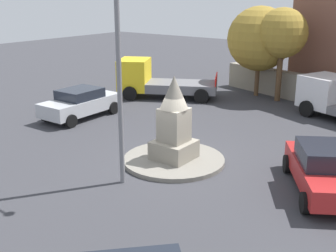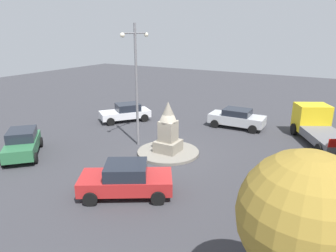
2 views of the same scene
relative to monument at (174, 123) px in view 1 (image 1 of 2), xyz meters
name	(u,v)px [view 1 (image 1 of 2)]	position (x,y,z in m)	size (l,w,h in m)	color
ground_plane	(174,162)	(0.00, 0.00, -1.55)	(80.00, 80.00, 0.00)	#38383D
traffic_island	(174,160)	(0.00, 0.00, -1.47)	(3.81, 3.81, 0.16)	gray
monument	(174,123)	(0.00, 0.00, 0.00)	(1.39, 1.39, 3.13)	gray
streetlamp	(118,44)	(0.31, 2.49, 3.06)	(2.71, 0.28, 7.73)	slate
car_silver_parked_left	(80,103)	(7.29, -1.98, -0.77)	(2.07, 4.25, 1.49)	#B7BABF
car_red_far_side	(326,169)	(-5.31, -0.84, -0.76)	(3.73, 4.52, 1.55)	#B22323
truck_yellow_parked_right	(155,80)	(7.07, -7.75, -0.51)	(6.18, 4.68, 2.28)	yellow
tree_near_wall	(259,39)	(2.29, -11.81, 1.91)	(3.83, 3.83, 5.38)	brown
tree_far_corner	(282,34)	(0.70, -11.33, 2.34)	(2.84, 2.84, 5.34)	brown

